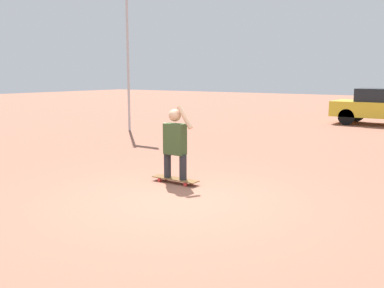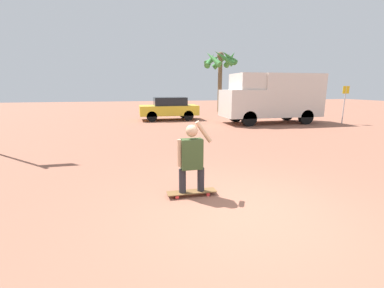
% 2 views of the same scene
% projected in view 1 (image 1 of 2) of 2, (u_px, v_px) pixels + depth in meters
% --- Properties ---
extents(ground_plane, '(80.00, 80.00, 0.00)m').
position_uv_depth(ground_plane, '(176.00, 200.00, 7.18)').
color(ground_plane, '#935B47').
extents(skateboard, '(0.99, 0.24, 0.09)m').
position_uv_depth(skateboard, '(175.00, 179.00, 8.30)').
color(skateboard, brown).
rests_on(skateboard, ground_plane).
extents(person_skateboarder, '(0.70, 0.23, 1.43)m').
position_uv_depth(person_skateboarder, '(175.00, 140.00, 8.18)').
color(person_skateboarder, '#28282D').
rests_on(person_skateboarder, skateboard).
extents(parked_car_yellow, '(3.86, 1.83, 1.52)m').
position_uv_depth(parked_car_yellow, '(383.00, 106.00, 17.77)').
color(parked_car_yellow, black).
rests_on(parked_car_yellow, ground_plane).
extents(flagpole, '(0.98, 0.12, 6.11)m').
position_uv_depth(flagpole, '(129.00, 35.00, 15.52)').
color(flagpole, '#B7B7BC').
rests_on(flagpole, ground_plane).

